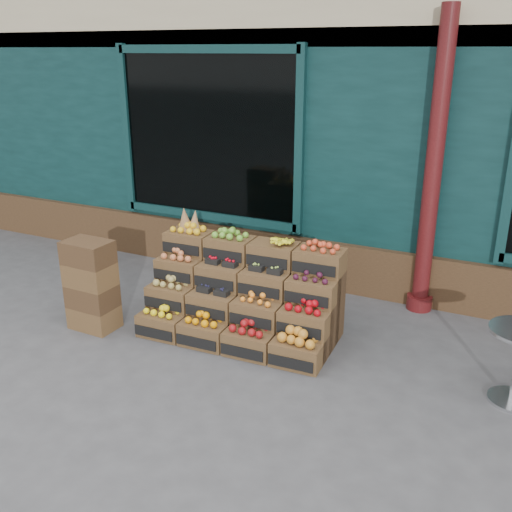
% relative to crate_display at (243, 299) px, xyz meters
% --- Properties ---
extents(ground, '(60.00, 60.00, 0.00)m').
position_rel_crate_display_xyz_m(ground, '(0.33, -0.67, -0.37)').
color(ground, '#434346').
rests_on(ground, ground).
extents(shop_facade, '(12.00, 6.24, 4.80)m').
position_rel_crate_display_xyz_m(shop_facade, '(0.34, 4.44, 2.02)').
color(shop_facade, '#0C2A2A').
rests_on(shop_facade, ground).
extents(crate_display, '(1.98, 1.03, 1.21)m').
position_rel_crate_display_xyz_m(crate_display, '(0.00, 0.00, 0.00)').
color(crate_display, '#533A20').
rests_on(crate_display, ground).
extents(spare_crates, '(0.49, 0.34, 0.96)m').
position_rel_crate_display_xyz_m(spare_crates, '(-1.46, -0.61, 0.11)').
color(spare_crates, '#533A20').
rests_on(spare_crates, ground).
extents(shopkeeper, '(0.80, 0.60, 1.98)m').
position_rel_crate_display_xyz_m(shopkeeper, '(-1.10, 2.04, 0.61)').
color(shopkeeper, '#1B612F').
rests_on(shopkeeper, ground).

